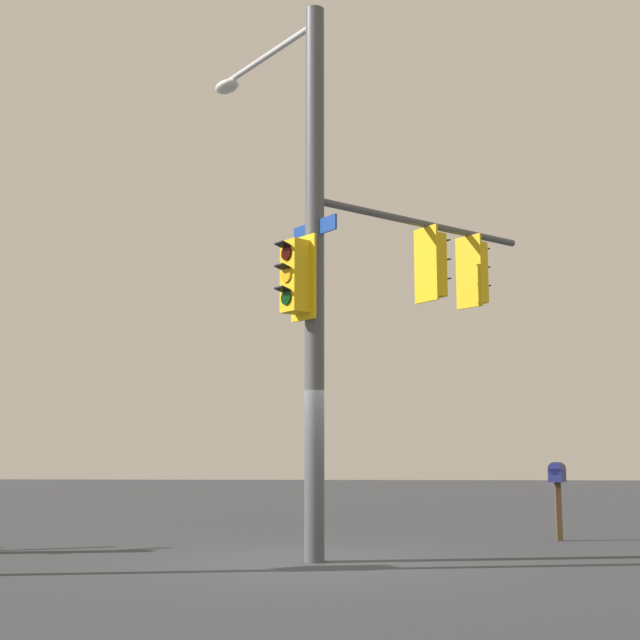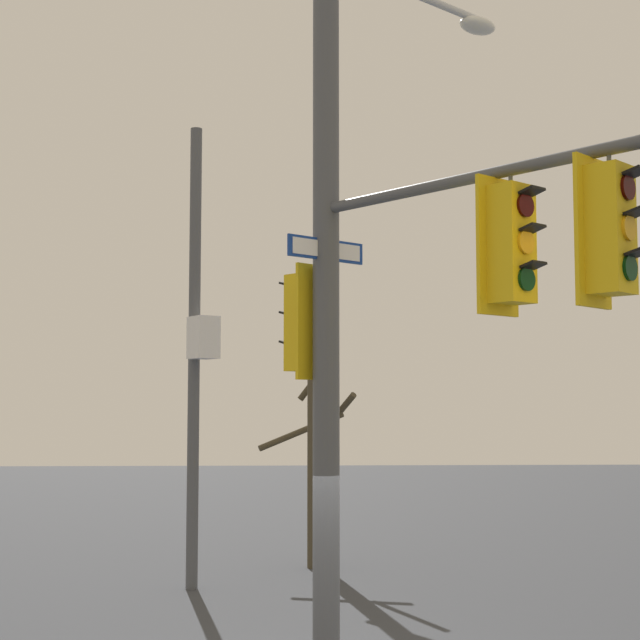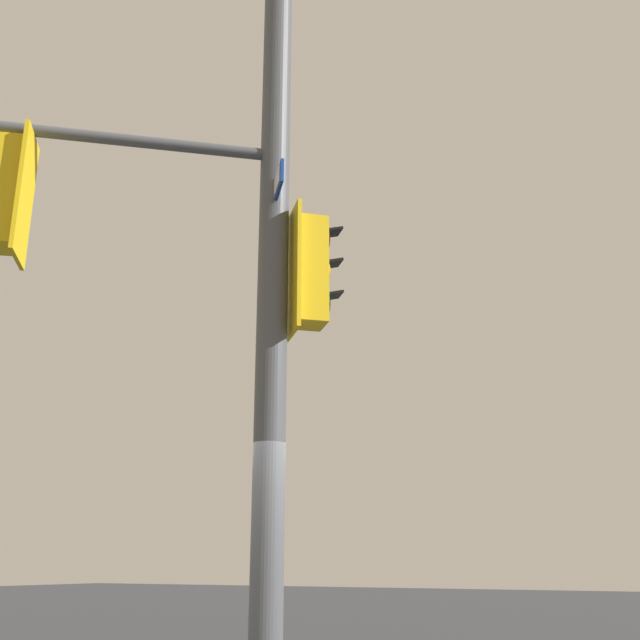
# 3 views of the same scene
# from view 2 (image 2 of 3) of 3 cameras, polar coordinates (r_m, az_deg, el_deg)

# --- Properties ---
(main_signal_pole_assembly) EXTENTS (5.67, 3.53, 8.63)m
(main_signal_pole_assembly) POSITION_cam_2_polar(r_m,az_deg,el_deg) (10.44, 3.62, 2.74)
(main_signal_pole_assembly) COLOR #4C4F54
(main_signal_pole_assembly) RESTS_ON ground
(secondary_pole_assembly) EXTENTS (0.74, 0.62, 8.30)m
(secondary_pole_assembly) POSITION_cam_2_polar(r_m,az_deg,el_deg) (17.65, -7.19, -1.71)
(secondary_pole_assembly) COLOR #4C4F54
(secondary_pole_assembly) RESTS_ON ground
(bare_tree_behind_pole) EXTENTS (1.42, 2.03, 4.38)m
(bare_tree_behind_pole) POSITION_cam_2_polar(r_m,az_deg,el_deg) (19.89, -0.20, -8.22)
(bare_tree_behind_pole) COLOR #443C2B
(bare_tree_behind_pole) RESTS_ON ground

